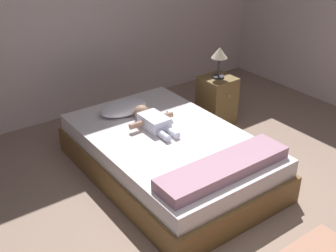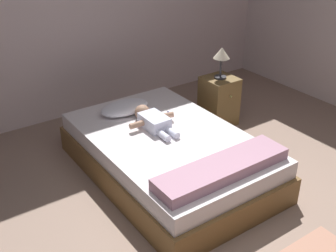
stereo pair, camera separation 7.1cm
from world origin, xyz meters
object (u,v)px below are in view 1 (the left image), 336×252
at_px(bed, 168,155).
at_px(toothbrush, 169,113).
at_px(nightstand, 217,101).
at_px(lamp, 219,55).
at_px(baby, 152,120).
at_px(pillow, 124,108).

bearing_deg(bed, toothbrush, 52.51).
relative_size(nightstand, lamp, 1.61).
distance_m(baby, toothbrush, 0.32).
relative_size(bed, lamp, 5.78).
bearing_deg(nightstand, pillow, 174.83).
bearing_deg(toothbrush, lamp, 12.40).
bearing_deg(lamp, baby, -165.13).
height_order(pillow, nightstand, nightstand).
bearing_deg(toothbrush, baby, -158.41).
relative_size(pillow, baby, 0.86).
xyz_separation_m(baby, lamp, (1.12, 0.30, 0.36)).
distance_m(pillow, toothbrush, 0.47).
bearing_deg(nightstand, baby, -165.14).
height_order(toothbrush, lamp, lamp).
bearing_deg(nightstand, toothbrush, -167.60).
bearing_deg(pillow, baby, -79.52).
height_order(bed, toothbrush, toothbrush).
bearing_deg(pillow, toothbrush, -38.49).
relative_size(baby, nightstand, 1.04).
bearing_deg(pillow, bed, -81.80).
bearing_deg(bed, nightstand, 26.00).
relative_size(toothbrush, lamp, 0.36).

